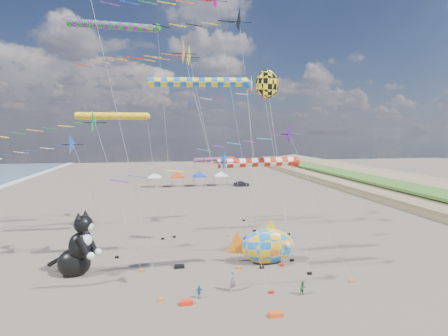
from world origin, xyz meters
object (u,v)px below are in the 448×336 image
cat_inflatable (77,242)px  person_adult (233,281)px  child_green (303,288)px  parked_car (241,184)px  fish_inflatable (267,246)px  child_blue (199,292)px

cat_inflatable → person_adult: bearing=-0.9°
child_green → parked_car: (7.89, 53.15, 0.08)m
fish_inflatable → child_green: (0.68, -6.71, -1.08)m
cat_inflatable → child_blue: cat_inflatable is taller
child_blue → parked_car: size_ratio=0.26×
child_blue → parked_car: bearing=52.6°
cat_inflatable → child_green: bearing=0.9°
person_adult → child_blue: person_adult is taller
fish_inflatable → child_blue: 9.17m
person_adult → child_blue: (-2.69, -0.67, -0.34)m
fish_inflatable → child_green: fish_inflatable is taller
cat_inflatable → person_adult: (12.40, -5.60, -1.98)m
person_adult → parked_car: 53.13m
cat_inflatable → person_adult: cat_inflatable is taller
parked_car → child_blue: bearing=162.6°
fish_inflatable → child_green: 6.83m
child_green → child_blue: child_green is taller
child_green → child_blue: (-7.71, 0.94, -0.05)m
cat_inflatable → parked_car: cat_inflatable is taller
person_adult → parked_car: (12.92, 51.54, -0.20)m
cat_inflatable → child_green: cat_inflatable is taller
person_adult → child_green: (5.03, -1.61, -0.28)m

